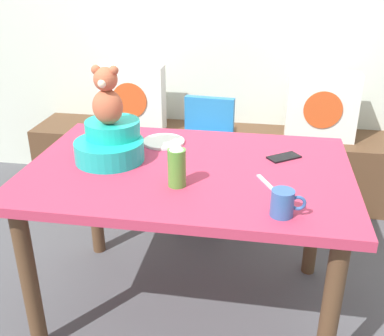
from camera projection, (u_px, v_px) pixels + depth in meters
name	position (u px, v px, depth m)	size (l,w,h in m)	color
ground_plane	(189.00, 304.00, 2.23)	(8.00, 8.00, 0.00)	#4C4C51
window_bench	(218.00, 163.00, 3.21)	(2.60, 0.44, 0.46)	brown
pillow_floral_left	(132.00, 98.00, 3.10)	(0.44, 0.15, 0.44)	white
pillow_floral_right	(322.00, 107.00, 2.91)	(0.44, 0.15, 0.44)	white
book_stack	(216.00, 127.00, 3.11)	(0.20, 0.14, 0.07)	slate
dining_table	(188.00, 188.00, 1.96)	(1.36, 0.91, 0.74)	#B73351
highchair	(205.00, 147.00, 2.71)	(0.34, 0.47, 0.79)	#2672B2
infant_seat_teal	(111.00, 143.00, 1.98)	(0.30, 0.33, 0.16)	#19B3A5
teddy_bear	(107.00, 97.00, 1.89)	(0.13, 0.12, 0.25)	#B55D3E
ketchup_bottle	(177.00, 165.00, 1.73)	(0.07, 0.07, 0.18)	#4C8C33
coffee_mug	(283.00, 203.00, 1.54)	(0.12, 0.08, 0.09)	#335999
dinner_plate_near	(164.00, 142.00, 2.17)	(0.20, 0.20, 0.01)	white
cell_phone	(284.00, 157.00, 2.01)	(0.07, 0.14, 0.01)	black
table_fork	(268.00, 184.00, 1.77)	(0.02, 0.17, 0.01)	silver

